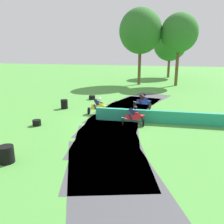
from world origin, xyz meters
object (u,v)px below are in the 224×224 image
Objects in this scene: motorcycle_chase_yellow at (99,106)px; tire_stack_near at (92,97)px; motorcycle_trailing_red at (134,116)px; tire_stack_far at (6,154)px; tire_stack_mid_a at (64,104)px; motorcycle_lead_blue at (143,101)px; tire_stack_mid_b at (37,123)px.

motorcycle_chase_yellow is 2.57× the size of tire_stack_near.
motorcycle_trailing_red reaches higher than tire_stack_near.
tire_stack_far is at bearing -87.05° from tire_stack_near.
tire_stack_near is (-5.58, 7.39, -0.43)m from motorcycle_trailing_red.
tire_stack_mid_a is (-6.68, 3.11, -0.23)m from motorcycle_trailing_red.
motorcycle_chase_yellow is at bearing -139.99° from motorcycle_lead_blue.
motorcycle_chase_yellow is 2.10× the size of tire_stack_mid_a.
tire_stack_mid_b is (-6.45, -1.71, -0.43)m from motorcycle_trailing_red.
motorcycle_trailing_red is at bearing -90.67° from motorcycle_lead_blue.
motorcycle_lead_blue reaches higher than motorcycle_trailing_red.
motorcycle_trailing_red reaches higher than tire_stack_mid_a.
motorcycle_chase_yellow is 9.07m from tire_stack_far.
motorcycle_chase_yellow reaches higher than tire_stack_near.
motorcycle_lead_blue is 6.20m from tire_stack_near.
tire_stack_mid_b is at bearing -130.42° from motorcycle_chase_yellow.
motorcycle_chase_yellow is 2.10× the size of tire_stack_far.
tire_stack_mid_a is at bearing 92.73° from tire_stack_mid_b.
tire_stack_far is (-4.85, -6.82, -0.23)m from motorcycle_trailing_red.
motorcycle_trailing_red is at bearing 54.59° from tire_stack_far.
tire_stack_far is (0.73, -14.20, 0.20)m from tire_stack_near.
tire_stack_mid_b is (-0.87, -9.09, -0.00)m from tire_stack_near.
motorcycle_chase_yellow is (-3.26, -2.74, -0.02)m from motorcycle_lead_blue.
tire_stack_mid_a is (-1.10, -4.28, 0.20)m from tire_stack_near.
motorcycle_lead_blue reaches higher than tire_stack_near.
tire_stack_near is (-2.37, 5.29, -0.44)m from motorcycle_chase_yellow.
motorcycle_lead_blue is 2.14× the size of tire_stack_far.
tire_stack_far is at bearing -112.81° from motorcycle_lead_blue.
motorcycle_chase_yellow is 1.01× the size of motorcycle_trailing_red.
motorcycle_lead_blue reaches higher than tire_stack_far.
motorcycle_trailing_red is 9.27m from tire_stack_near.
motorcycle_trailing_red is 2.55× the size of tire_stack_near.
motorcycle_chase_yellow is 3.62m from tire_stack_mid_a.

